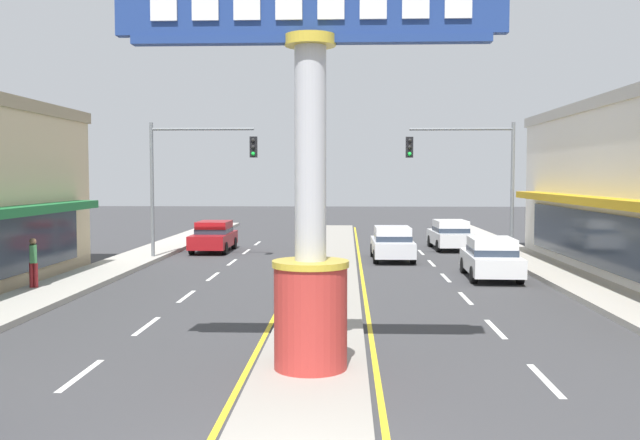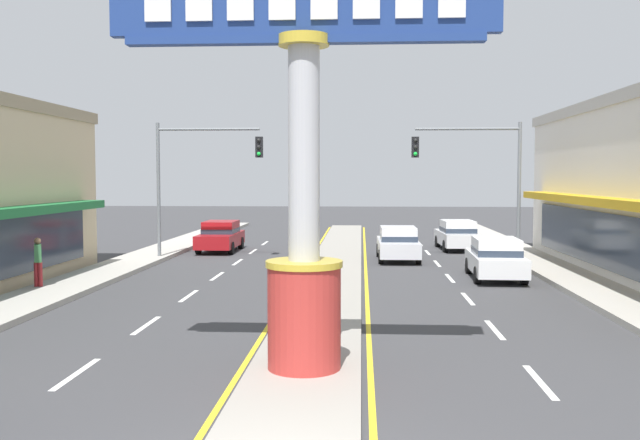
{
  "view_description": "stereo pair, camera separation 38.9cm",
  "coord_description": "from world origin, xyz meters",
  "views": [
    {
      "loc": [
        0.69,
        -8.17,
        3.79
      ],
      "look_at": [
        -0.05,
        10.94,
        2.6
      ],
      "focal_mm": 39.35,
      "sensor_mm": 36.0,
      "label": 1
    },
    {
      "loc": [
        1.08,
        -8.16,
        3.79
      ],
      "look_at": [
        -0.05,
        10.94,
        2.6
      ],
      "focal_mm": 39.35,
      "sensor_mm": 36.0,
      "label": 2
    }
  ],
  "objects": [
    {
      "name": "sedan_near_left_lane",
      "position": [
        2.74,
        23.44,
        0.79
      ],
      "size": [
        1.87,
        4.32,
        1.53
      ],
      "color": "silver",
      "rests_on": "ground"
    },
    {
      "name": "sedan_mid_left_lane",
      "position": [
        6.04,
        28.24,
        0.79
      ],
      "size": [
        1.96,
        4.36,
        1.53
      ],
      "color": "white",
      "rests_on": "ground"
    },
    {
      "name": "sidewalk_right",
      "position": [
        8.8,
        16.0,
        0.09
      ],
      "size": [
        2.23,
        60.0,
        0.18
      ],
      "primitive_type": "cube",
      "color": "#ADA89E",
      "rests_on": "ground"
    },
    {
      "name": "lane_markings",
      "position": [
        -0.0,
        16.65,
        0.0
      ],
      "size": [
        8.91,
        52.0,
        0.01
      ],
      "color": "silver",
      "rests_on": "ground"
    },
    {
      "name": "median_strip",
      "position": [
        0.0,
        18.0,
        0.07
      ],
      "size": [
        2.17,
        52.0,
        0.14
      ],
      "primitive_type": "cube",
      "color": "gray",
      "rests_on": "ground"
    },
    {
      "name": "traffic_light_right_side",
      "position": [
        6.32,
        23.45,
        4.25
      ],
      "size": [
        4.86,
        0.46,
        6.2
      ],
      "color": "slate",
      "rests_on": "ground"
    },
    {
      "name": "sedan_far_left_oncoming",
      "position": [
        -6.03,
        26.8,
        0.79
      ],
      "size": [
        1.86,
        4.31,
        1.53
      ],
      "color": "maroon",
      "rests_on": "ground"
    },
    {
      "name": "pedestrian_near_kerb",
      "position": [
        -9.5,
        14.07,
        1.09
      ],
      "size": [
        0.37,
        0.46,
        1.61
      ],
      "color": "maroon",
      "rests_on": "sidewalk_left"
    },
    {
      "name": "sedan_far_right_lane",
      "position": [
        6.03,
        17.89,
        0.79
      ],
      "size": [
        1.96,
        4.36,
        1.53
      ],
      "color": "white",
      "rests_on": "ground"
    },
    {
      "name": "sidewalk_left",
      "position": [
        -8.8,
        16.0,
        0.09
      ],
      "size": [
        2.23,
        60.0,
        0.18
      ],
      "primitive_type": "cube",
      "color": "#ADA89E",
      "rests_on": "ground"
    },
    {
      "name": "traffic_light_left_side",
      "position": [
        -6.32,
        22.98,
        4.25
      ],
      "size": [
        4.86,
        0.46,
        6.2
      ],
      "color": "slate",
      "rests_on": "ground"
    },
    {
      "name": "district_sign",
      "position": [
        -0.0,
        4.97,
        3.69
      ],
      "size": [
        7.25,
        1.46,
        7.53
      ],
      "color": "#B7332D",
      "rests_on": "median_strip"
    }
  ]
}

